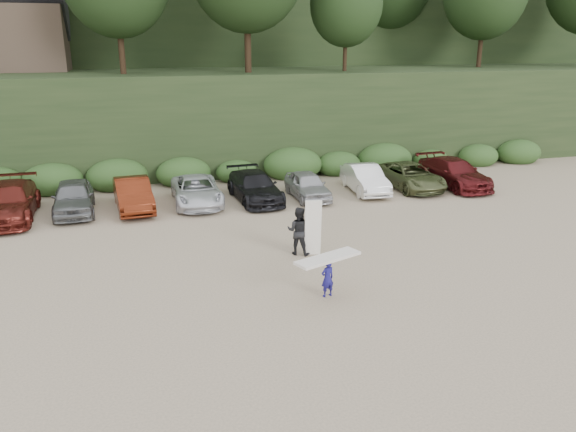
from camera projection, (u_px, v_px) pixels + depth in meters
name	position (u px, v px, depth m)	size (l,w,h in m)	color
ground	(280.00, 279.00, 19.38)	(120.00, 120.00, 0.00)	tan
hillside_backdrop	(170.00, 0.00, 48.93)	(90.00, 41.50, 28.00)	black
parked_cars	(164.00, 193.00, 27.53)	(34.11, 5.95, 1.63)	silver
child_surfer	(328.00, 269.00, 17.85)	(2.36, 1.42, 1.37)	navy
adult_surfer	(300.00, 231.00, 21.41)	(1.39, 1.08, 2.22)	black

